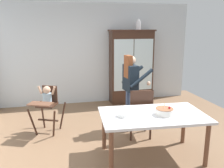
% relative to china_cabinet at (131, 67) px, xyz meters
% --- Properties ---
extents(ground_plane, '(6.24, 6.24, 0.00)m').
position_rel_china_cabinet_xyz_m(ground_plane, '(-0.94, -2.37, -1.01)').
color(ground_plane, brown).
extents(wall_back, '(5.32, 0.06, 2.70)m').
position_rel_china_cabinet_xyz_m(wall_back, '(-0.94, 0.26, 0.34)').
color(wall_back, silver).
rests_on(wall_back, ground_plane).
extents(china_cabinet, '(1.21, 0.48, 2.00)m').
position_rel_china_cabinet_xyz_m(china_cabinet, '(0.00, 0.00, 0.00)').
color(china_cabinet, '#382116').
rests_on(china_cabinet, ground_plane).
extents(ceramic_vase, '(0.13, 0.13, 0.27)m').
position_rel_china_cabinet_xyz_m(ceramic_vase, '(0.18, 0.00, 1.11)').
color(ceramic_vase, white).
rests_on(ceramic_vase, china_cabinet).
extents(high_chair_with_toddler, '(0.75, 0.82, 0.95)m').
position_rel_china_cabinet_xyz_m(high_chair_with_toddler, '(-2.22, -1.55, -0.35)').
color(high_chair_with_toddler, '#382116').
rests_on(high_chair_with_toddler, ground_plane).
extents(adult_person, '(0.55, 0.53, 1.53)m').
position_rel_china_cabinet_xyz_m(adult_person, '(-0.58, -1.77, -0.04)').
color(adult_person, '#3D4C6B').
rests_on(adult_person, ground_plane).
extents(dining_table, '(1.69, 1.07, 0.74)m').
position_rel_china_cabinet_xyz_m(dining_table, '(-0.58, -2.93, -0.35)').
color(dining_table, silver).
rests_on(dining_table, ground_plane).
extents(birthday_cake, '(0.28, 0.28, 0.19)m').
position_rel_china_cabinet_xyz_m(birthday_cake, '(-0.42, -3.00, -0.21)').
color(birthday_cake, white).
rests_on(birthday_cake, dining_table).
extents(serving_bowl, '(0.18, 0.18, 0.05)m').
position_rel_china_cabinet_xyz_m(serving_bowl, '(-1.07, -2.92, -0.24)').
color(serving_bowl, silver).
rests_on(serving_bowl, dining_table).
extents(dining_chair_far_side, '(0.49, 0.49, 0.96)m').
position_rel_china_cabinet_xyz_m(dining_chair_far_side, '(-0.53, -2.23, -0.45)').
color(dining_chair_far_side, '#382116').
rests_on(dining_chair_far_side, ground_plane).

